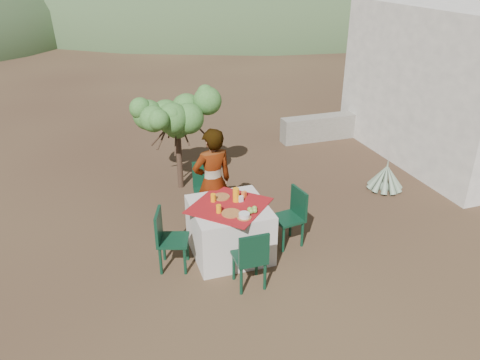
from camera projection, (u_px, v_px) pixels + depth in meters
The scene contains 23 objects.
ground at pixel (229, 241), 6.92m from camera, with size 160.00×160.00×0.00m, color #311D16.
table at pixel (229, 229), 6.49m from camera, with size 1.30×1.30×0.76m.
chair_far at pixel (207, 187), 7.40m from camera, with size 0.46×0.46×0.90m.
chair_near at pixel (251, 257), 5.75m from camera, with size 0.39×0.39×0.83m.
chair_left at pixel (167, 237), 6.14m from camera, with size 0.50×0.50×0.85m.
chair_right at pixel (292, 214), 6.69m from camera, with size 0.44×0.44×0.85m.
person at pixel (213, 182), 6.81m from camera, with size 0.60×0.40×1.66m, color #8C6651.
shrub_tree at pixel (179, 120), 8.03m from camera, with size 1.36×1.33×1.60m.
agave at pixel (386, 178), 8.34m from camera, with size 0.63×0.64×0.68m.
guesthouse at pixel (468, 83), 9.38m from camera, with size 3.20×4.20×3.00m, color white.
stone_wall at pixel (335, 126), 10.72m from camera, with size 2.60×0.35×0.55m, color gray.
hill_near_right at pixel (239, 3), 41.08m from camera, with size 48.00×48.00×20.00m, color #364D2B.
plate_far at pixel (221, 197), 6.53m from camera, with size 0.24×0.24×0.01m, color brown.
plate_near at pixel (231, 213), 6.11m from camera, with size 0.26×0.26×0.01m, color brown.
glass_far at pixel (213, 198), 6.40m from camera, with size 0.07×0.07×0.11m, color orange.
glass_near at pixel (219, 209), 6.12m from camera, with size 0.07×0.07×0.11m, color orange.
juice_pitcher at pixel (236, 195), 6.38m from camera, with size 0.09×0.09×0.20m, color orange.
bowl_plate at pixel (244, 217), 6.02m from camera, with size 0.19×0.19×0.01m, color brown.
white_bowl at pixel (244, 215), 6.01m from camera, with size 0.15×0.15×0.05m, color silver.
jar_left at pixel (243, 195), 6.49m from camera, with size 0.06×0.06×0.09m, color orange.
jar_right at pixel (245, 194), 6.53m from camera, with size 0.05×0.05×0.08m, color orange.
napkin_holder at pixel (241, 199), 6.40m from camera, with size 0.07×0.04×0.08m, color silver.
fruit_cluster at pixel (253, 210), 6.14m from camera, with size 0.14×0.13×0.07m.
Camera 1 is at (-1.67, -5.59, 3.82)m, focal length 35.00 mm.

